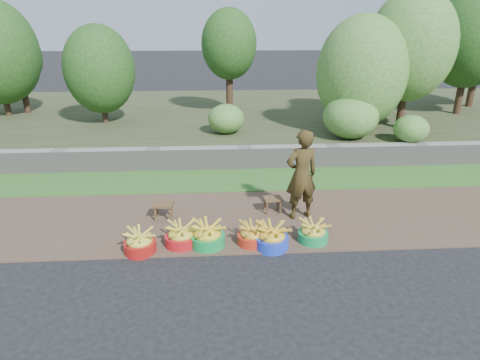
{
  "coord_description": "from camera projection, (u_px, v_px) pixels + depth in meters",
  "views": [
    {
      "loc": [
        -0.69,
        -5.36,
        3.29
      ],
      "look_at": [
        -0.28,
        1.3,
        0.75
      ],
      "focal_mm": 30.0,
      "sensor_mm": 36.0,
      "label": 1
    }
  ],
  "objects": [
    {
      "name": "stool_right",
      "position": [
        273.0,
        201.0,
        7.52
      ],
      "size": [
        0.36,
        0.3,
        0.29
      ],
      "rotation": [
        0.0,
        0.0,
        0.13
      ],
      "color": "brown",
      "rests_on": "dirt_shoulder"
    },
    {
      "name": "ground_plane",
      "position": [
        263.0,
        254.0,
        6.21
      ],
      "size": [
        120.0,
        120.0,
        0.0
      ],
      "primitive_type": "plane",
      "color": "black",
      "rests_on": "ground"
    },
    {
      "name": "vendor_woman",
      "position": [
        302.0,
        175.0,
        7.12
      ],
      "size": [
        0.68,
        0.53,
        1.65
      ],
      "primitive_type": "imported",
      "rotation": [
        0.0,
        0.0,
        3.38
      ],
      "color": "black",
      "rests_on": "dirt_shoulder"
    },
    {
      "name": "basin_c",
      "position": [
        208.0,
        236.0,
        6.39
      ],
      "size": [
        0.56,
        0.56,
        0.42
      ],
      "color": "#13913F",
      "rests_on": "ground"
    },
    {
      "name": "basin_f",
      "position": [
        313.0,
        233.0,
        6.53
      ],
      "size": [
        0.49,
        0.49,
        0.37
      ],
      "color": "#14934B",
      "rests_on": "ground"
    },
    {
      "name": "dirt_shoulder",
      "position": [
        255.0,
        218.0,
        7.37
      ],
      "size": [
        80.0,
        2.5,
        0.02
      ],
      "primitive_type": "cube",
      "color": "#503D2F",
      "rests_on": "ground"
    },
    {
      "name": "retaining_wall",
      "position": [
        244.0,
        158.0,
        9.94
      ],
      "size": [
        80.0,
        0.35,
        0.55
      ],
      "primitive_type": "cube",
      "color": "gray",
      "rests_on": "ground"
    },
    {
      "name": "vegetation",
      "position": [
        167.0,
        48.0,
        12.25
      ],
      "size": [
        32.44,
        7.12,
        4.92
      ],
      "color": "#362418",
      "rests_on": "earth_bank"
    },
    {
      "name": "basin_d",
      "position": [
        252.0,
        235.0,
        6.45
      ],
      "size": [
        0.49,
        0.49,
        0.37
      ],
      "color": "red",
      "rests_on": "ground"
    },
    {
      "name": "stool_left",
      "position": [
        163.0,
        207.0,
        7.23
      ],
      "size": [
        0.38,
        0.3,
        0.31
      ],
      "rotation": [
        0.0,
        0.0,
        -0.1
      ],
      "color": "brown",
      "rests_on": "dirt_shoulder"
    },
    {
      "name": "grass_verge",
      "position": [
        247.0,
        179.0,
        9.23
      ],
      "size": [
        80.0,
        1.5,
        0.04
      ],
      "primitive_type": "cube",
      "color": "#356B25",
      "rests_on": "ground"
    },
    {
      "name": "basin_b",
      "position": [
        181.0,
        236.0,
        6.41
      ],
      "size": [
        0.52,
        0.52,
        0.39
      ],
      "color": "red",
      "rests_on": "ground"
    },
    {
      "name": "earth_bank",
      "position": [
        234.0,
        117.0,
        14.52
      ],
      "size": [
        80.0,
        10.0,
        0.5
      ],
      "primitive_type": "cube",
      "color": "#3B4326",
      "rests_on": "ground"
    },
    {
      "name": "basin_e",
      "position": [
        272.0,
        237.0,
        6.34
      ],
      "size": [
        0.54,
        0.54,
        0.4
      ],
      "color": "blue",
      "rests_on": "ground"
    },
    {
      "name": "basin_a",
      "position": [
        140.0,
        243.0,
        6.22
      ],
      "size": [
        0.5,
        0.5,
        0.38
      ],
      "color": "#A31613",
      "rests_on": "ground"
    }
  ]
}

